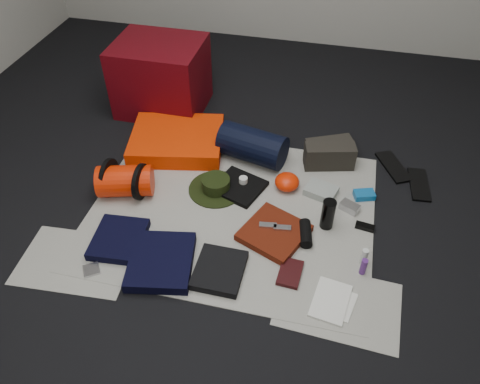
% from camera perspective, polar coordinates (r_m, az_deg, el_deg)
% --- Properties ---
extents(floor, '(4.50, 4.50, 0.02)m').
position_cam_1_polar(floor, '(2.72, -0.94, -2.35)').
color(floor, black).
rests_on(floor, ground).
extents(newspaper_mat, '(1.60, 1.30, 0.01)m').
position_cam_1_polar(newspaper_mat, '(2.71, -0.94, -2.16)').
color(newspaper_mat, '#B8B8AA').
rests_on(newspaper_mat, floor).
extents(newspaper_sheet_front_left, '(0.61, 0.44, 0.00)m').
position_cam_1_polar(newspaper_sheet_front_left, '(2.60, -19.32, -7.91)').
color(newspaper_sheet_front_left, '#B8B8AA').
rests_on(newspaper_sheet_front_left, floor).
extents(newspaper_sheet_front_right, '(0.60, 0.43, 0.00)m').
position_cam_1_polar(newspaper_sheet_front_right, '(2.35, 11.90, -13.24)').
color(newspaper_sheet_front_right, '#B8B8AA').
rests_on(newspaper_sheet_front_right, floor).
extents(red_cabinet, '(0.60, 0.50, 0.50)m').
position_cam_1_polar(red_cabinet, '(3.47, -9.59, 13.70)').
color(red_cabinet, '#55060D').
rests_on(red_cabinet, floor).
extents(sleeping_pad, '(0.67, 0.59, 0.11)m').
position_cam_1_polar(sleeping_pad, '(3.14, -7.69, 6.26)').
color(sleeping_pad, '#F23202').
rests_on(sleeping_pad, newspaper_mat).
extents(stuff_sack, '(0.36, 0.27, 0.19)m').
position_cam_1_polar(stuff_sack, '(2.82, -13.81, 1.32)').
color(stuff_sack, red).
rests_on(stuff_sack, newspaper_mat).
extents(sack_strap_left, '(0.02, 0.22, 0.22)m').
position_cam_1_polar(sack_strap_left, '(2.86, -15.68, 1.84)').
color(sack_strap_left, black).
rests_on(sack_strap_left, newspaper_mat).
extents(sack_strap_right, '(0.02, 0.22, 0.22)m').
position_cam_1_polar(sack_strap_right, '(2.77, -12.00, 1.24)').
color(sack_strap_right, black).
rests_on(sack_strap_right, newspaper_mat).
extents(navy_duffel, '(0.46, 0.31, 0.22)m').
position_cam_1_polar(navy_duffel, '(2.98, 1.54, 5.72)').
color(navy_duffel, black).
rests_on(navy_duffel, newspaper_mat).
extents(boonie_brim, '(0.44, 0.44, 0.01)m').
position_cam_1_polar(boonie_brim, '(2.82, -2.93, 0.38)').
color(boonie_brim, black).
rests_on(boonie_brim, newspaper_mat).
extents(boonie_crown, '(0.17, 0.17, 0.07)m').
position_cam_1_polar(boonie_crown, '(2.80, -2.96, 1.01)').
color(boonie_crown, black).
rests_on(boonie_crown, boonie_brim).
extents(hiking_boot_left, '(0.31, 0.22, 0.15)m').
position_cam_1_polar(hiking_boot_left, '(3.05, 10.73, 5.08)').
color(hiking_boot_left, '#292620').
rests_on(hiking_boot_left, newspaper_mat).
extents(hiking_boot_right, '(0.33, 0.19, 0.16)m').
position_cam_1_polar(hiking_boot_right, '(3.00, 10.85, 4.32)').
color(hiking_boot_right, '#292620').
rests_on(hiking_boot_right, newspaper_mat).
extents(flip_flop_left, '(0.24, 0.32, 0.02)m').
position_cam_1_polar(flip_flop_left, '(3.14, 18.19, 2.94)').
color(flip_flop_left, black).
rests_on(flip_flop_left, floor).
extents(flip_flop_right, '(0.13, 0.30, 0.02)m').
position_cam_1_polar(flip_flop_right, '(3.06, 20.99, 0.86)').
color(flip_flop_right, black).
rests_on(flip_flop_right, floor).
extents(trousers_navy_a, '(0.29, 0.32, 0.05)m').
position_cam_1_polar(trousers_navy_a, '(2.60, -14.56, -5.58)').
color(trousers_navy_a, black).
rests_on(trousers_navy_a, newspaper_mat).
extents(trousers_navy_b, '(0.38, 0.42, 0.06)m').
position_cam_1_polar(trousers_navy_b, '(2.45, -9.59, -8.34)').
color(trousers_navy_b, black).
rests_on(trousers_navy_b, newspaper_mat).
extents(trousers_charcoal, '(0.24, 0.28, 0.04)m').
position_cam_1_polar(trousers_charcoal, '(2.39, -2.53, -9.50)').
color(trousers_charcoal, black).
rests_on(trousers_charcoal, newspaper_mat).
extents(black_tshirt, '(0.35, 0.33, 0.03)m').
position_cam_1_polar(black_tshirt, '(2.82, -0.13, 0.66)').
color(black_tshirt, black).
rests_on(black_tshirt, newspaper_mat).
extents(red_shirt, '(0.41, 0.41, 0.04)m').
position_cam_1_polar(red_shirt, '(2.56, 4.18, -4.97)').
color(red_shirt, '#551709').
rests_on(red_shirt, newspaper_mat).
extents(orange_stuff_sack, '(0.16, 0.16, 0.10)m').
position_cam_1_polar(orange_stuff_sack, '(2.82, 5.75, 1.23)').
color(orange_stuff_sack, red).
rests_on(orange_stuff_sack, newspaper_mat).
extents(first_aid_pouch, '(0.21, 0.18, 0.04)m').
position_cam_1_polar(first_aid_pouch, '(2.82, 9.84, 0.14)').
color(first_aid_pouch, gray).
rests_on(first_aid_pouch, newspaper_mat).
extents(water_bottle, '(0.09, 0.09, 0.18)m').
position_cam_1_polar(water_bottle, '(2.59, 10.67, -2.67)').
color(water_bottle, black).
rests_on(water_bottle, newspaper_mat).
extents(speaker, '(0.10, 0.18, 0.06)m').
position_cam_1_polar(speaker, '(2.56, 8.00, -5.02)').
color(speaker, black).
rests_on(speaker, newspaper_mat).
extents(compact_camera, '(0.13, 0.11, 0.04)m').
position_cam_1_polar(compact_camera, '(2.76, 13.22, -1.79)').
color(compact_camera, '#BABABF').
rests_on(compact_camera, newspaper_mat).
extents(cyan_case, '(0.14, 0.11, 0.04)m').
position_cam_1_polar(cyan_case, '(2.86, 14.90, -0.33)').
color(cyan_case, '#0F5997').
rests_on(cyan_case, newspaper_mat).
extents(toiletry_purple, '(0.04, 0.04, 0.10)m').
position_cam_1_polar(toiletry_purple, '(2.45, 14.82, -8.78)').
color(toiletry_purple, '#502372').
rests_on(toiletry_purple, newspaper_mat).
extents(toiletry_clear, '(0.03, 0.03, 0.10)m').
position_cam_1_polar(toiletry_clear, '(2.49, 14.89, -7.64)').
color(toiletry_clear, silver).
rests_on(toiletry_clear, newspaper_mat).
extents(paperback_book, '(0.12, 0.18, 0.02)m').
position_cam_1_polar(paperback_book, '(2.40, 6.12, -9.77)').
color(paperback_book, black).
rests_on(paperback_book, newspaper_mat).
extents(map_booklet, '(0.20, 0.26, 0.01)m').
position_cam_1_polar(map_booklet, '(2.34, 10.99, -12.89)').
color(map_booklet, silver).
rests_on(map_booklet, newspaper_mat).
extents(map_printout, '(0.17, 0.20, 0.01)m').
position_cam_1_polar(map_printout, '(2.35, 12.03, -13.12)').
color(map_printout, silver).
rests_on(map_printout, newspaper_mat).
extents(sunglasses, '(0.11, 0.06, 0.03)m').
position_cam_1_polar(sunglasses, '(2.68, 14.97, -4.11)').
color(sunglasses, black).
rests_on(sunglasses, newspaper_mat).
extents(key_cluster, '(0.11, 0.11, 0.01)m').
position_cam_1_polar(key_cluster, '(2.53, -17.65, -9.01)').
color(key_cluster, '#BABABF').
rests_on(key_cluster, newspaper_mat).
extents(tape_roll, '(0.05, 0.05, 0.04)m').
position_cam_1_polar(tape_roll, '(2.82, 0.40, 1.47)').
color(tape_roll, silver).
rests_on(tape_roll, black_tshirt).
extents(energy_bar_a, '(0.10, 0.05, 0.01)m').
position_cam_1_polar(energy_bar_a, '(2.55, 3.41, -4.07)').
color(energy_bar_a, '#BABABF').
rests_on(energy_bar_a, red_shirt).
extents(energy_bar_b, '(0.10, 0.05, 0.01)m').
position_cam_1_polar(energy_bar_b, '(2.55, 5.18, -4.37)').
color(energy_bar_b, '#BABABF').
rests_on(energy_bar_b, red_shirt).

